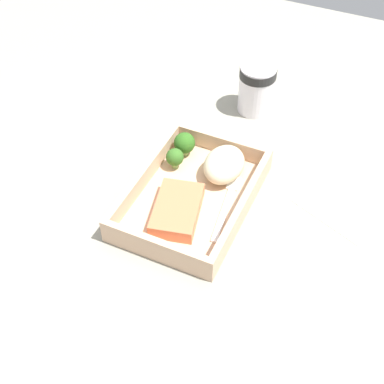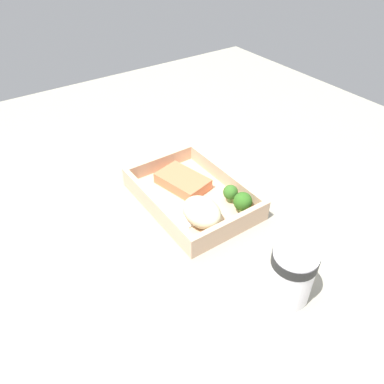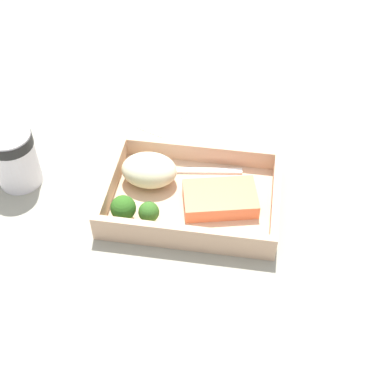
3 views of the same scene
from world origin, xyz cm
name	(u,v)px [view 1 (image 1 of 3)]	position (x,y,z in cm)	size (l,w,h in cm)	color
ground_plane	(192,206)	(0.00, 0.00, -1.00)	(160.00, 160.00, 2.00)	gray
takeout_tray	(192,200)	(0.00, 0.00, 0.60)	(28.53, 20.02, 1.20)	#D3AB89
tray_rim	(192,191)	(0.00, 0.00, 3.00)	(28.53, 20.02, 3.60)	#D3AB89
salmon_fillet	(177,210)	(-4.74, 0.64, 2.50)	(11.84, 7.43, 2.61)	#E3744B
mashed_potatoes	(224,165)	(7.72, -2.88, 3.82)	(9.41, 7.15, 5.23)	beige
broccoli_floret_1	(184,143)	(10.01, 6.15, 3.81)	(4.08, 4.08, 4.76)	#8CA860
broccoli_floret_2	(175,158)	(5.90, 6.19, 3.60)	(3.33, 3.33, 4.18)	#769852
fork	(227,203)	(1.18, -6.23, 1.42)	(15.88, 3.81, 0.44)	white
paper_cup	(257,86)	(30.26, -0.86, 5.87)	(7.57, 7.57, 10.48)	white
receipt_slip	(334,210)	(8.63, -23.73, 0.12)	(7.21, 14.57, 0.24)	white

